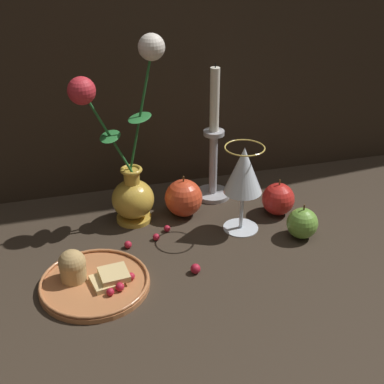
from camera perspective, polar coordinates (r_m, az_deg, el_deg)
ground_plane at (r=1.11m, az=0.12°, el=-5.33°), size 2.40×2.40×0.00m
vase at (r=1.12m, az=-6.78°, el=2.69°), size 0.19×0.09×0.40m
plate_with_pastries at (r=1.00m, az=-10.74°, el=-9.10°), size 0.20×0.20×0.07m
wine_glass at (r=1.09m, az=5.51°, el=2.00°), size 0.08×0.08×0.19m
candlestick at (r=1.22m, az=2.30°, el=4.21°), size 0.08×0.08×0.32m
apple_beside_vase at (r=1.18m, az=-0.90°, el=-0.64°), size 0.08×0.08×0.10m
apple_near_glass at (r=1.13m, az=11.68°, el=-3.29°), size 0.07×0.07×0.08m
apple_at_table_edge at (r=1.20m, az=9.18°, el=-0.75°), size 0.07×0.07×0.08m
berry_near_plate at (r=1.02m, az=0.37°, el=-8.18°), size 0.02×0.02×0.02m
berry_front_center at (r=1.11m, az=-3.84°, el=-4.81°), size 0.01×0.01×0.01m
berry_by_glass_stem at (r=1.09m, az=-6.84°, el=-5.59°), size 0.02×0.02×0.02m
berry_under_candlestick at (r=1.14m, az=-2.67°, el=-3.91°), size 0.01×0.01×0.01m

